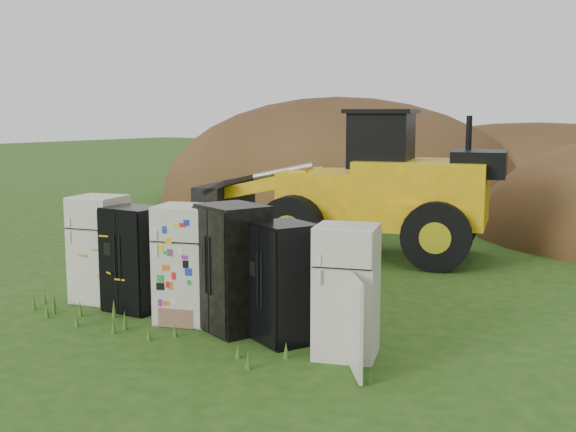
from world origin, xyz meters
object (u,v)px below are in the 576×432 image
at_px(fridge_leftmost, 100,249).
at_px(fridge_dark_mid, 233,268).
at_px(fridge_sticker, 185,264).
at_px(fridge_black_right, 284,282).
at_px(wheel_loader, 345,183).
at_px(fridge_open_door, 346,291).
at_px(fridge_black_side, 135,259).

distance_m(fridge_leftmost, fridge_dark_mid, 2.89).
distance_m(fridge_sticker, fridge_black_right, 1.78).
relative_size(fridge_sticker, wheel_loader, 0.27).
xyz_separation_m(fridge_dark_mid, fridge_open_door, (1.92, -0.04, -0.06)).
bearing_deg(fridge_black_right, fridge_black_side, -155.11).
height_order(fridge_black_right, wheel_loader, wheel_loader).
height_order(fridge_leftmost, wheel_loader, wheel_loader).
bearing_deg(fridge_leftmost, wheel_loader, 62.98).
height_order(fridge_sticker, fridge_dark_mid, fridge_dark_mid).
distance_m(fridge_black_side, fridge_dark_mid, 2.00).
bearing_deg(wheel_loader, fridge_black_right, -83.81).
height_order(fridge_dark_mid, fridge_black_right, fridge_dark_mid).
bearing_deg(fridge_open_door, fridge_dark_mid, 158.99).
xyz_separation_m(fridge_sticker, fridge_dark_mid, (0.88, 0.07, 0.03)).
bearing_deg(fridge_dark_mid, fridge_sticker, -156.06).
bearing_deg(fridge_leftmost, fridge_black_side, -18.24).
xyz_separation_m(fridge_leftmost, fridge_dark_mid, (2.89, 0.00, 0.03)).
bearing_deg(fridge_black_side, fridge_dark_mid, -1.66).
distance_m(fridge_dark_mid, fridge_open_door, 1.92).
height_order(fridge_sticker, fridge_black_right, fridge_sticker).
bearing_deg(fridge_dark_mid, fridge_open_door, 18.46).
relative_size(fridge_black_side, fridge_open_door, 0.97).
height_order(fridge_leftmost, fridge_black_right, fridge_leftmost).
bearing_deg(fridge_sticker, wheel_loader, 76.70).
bearing_deg(fridge_open_door, fridge_black_side, 160.43).
xyz_separation_m(fridge_dark_mid, fridge_black_right, (0.89, 0.01, -0.09)).
relative_size(fridge_black_right, fridge_open_door, 0.96).
xyz_separation_m(fridge_sticker, wheel_loader, (-0.71, 5.94, 0.72)).
bearing_deg(fridge_dark_mid, fridge_black_right, 20.13).
bearing_deg(fridge_open_door, fridge_leftmost, 159.70).
xyz_separation_m(fridge_sticker, fridge_open_door, (2.81, 0.03, -0.03)).
xyz_separation_m(fridge_black_side, fridge_black_right, (2.89, 0.07, -0.00)).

